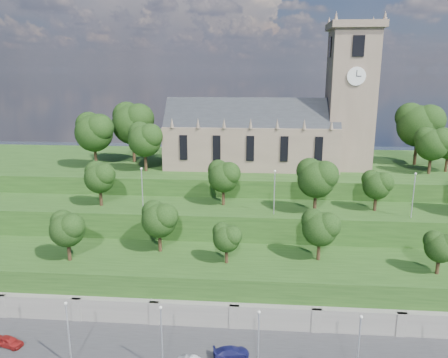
{
  "coord_description": "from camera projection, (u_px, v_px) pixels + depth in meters",
  "views": [
    {
      "loc": [
        -2.18,
        -36.71,
        33.0
      ],
      "look_at": [
        -7.84,
        30.0,
        16.27
      ],
      "focal_mm": 35.0,
      "sensor_mm": 36.0,
      "label": 1
    }
  ],
  "objects": [
    {
      "name": "retaining_wall",
      "position": [
        274.0,
        322.0,
        54.28
      ],
      "size": [
        160.0,
        2.1,
        5.0
      ],
      "color": "slate",
      "rests_on": "ground"
    },
    {
      "name": "embankment_lower",
      "position": [
        274.0,
        288.0,
        59.74
      ],
      "size": [
        160.0,
        12.0,
        8.0
      ],
      "primitive_type": "cube",
      "color": "#1F4115",
      "rests_on": "ground"
    },
    {
      "name": "embankment_upper",
      "position": [
        272.0,
        244.0,
        69.89
      ],
      "size": [
        160.0,
        10.0,
        12.0
      ],
      "primitive_type": "cube",
      "color": "#1F4115",
      "rests_on": "ground"
    },
    {
      "name": "hilltop",
      "position": [
        270.0,
        198.0,
        89.83
      ],
      "size": [
        160.0,
        32.0,
        15.0
      ],
      "primitive_type": "cube",
      "color": "#1F4115",
      "rests_on": "ground"
    },
    {
      "name": "church",
      "position": [
        277.0,
        127.0,
        82.24
      ],
      "size": [
        38.6,
        12.35,
        27.6
      ],
      "color": "#6F5E4E",
      "rests_on": "hilltop"
    },
    {
      "name": "trees_lower",
      "position": [
        301.0,
        227.0,
        57.83
      ],
      "size": [
        67.45,
        8.99,
        7.98
      ],
      "color": "black",
      "rests_on": "embankment_lower"
    },
    {
      "name": "trees_upper",
      "position": [
        331.0,
        177.0,
        65.29
      ],
      "size": [
        64.49,
        8.56,
        9.34
      ],
      "color": "black",
      "rests_on": "embankment_upper"
    },
    {
      "name": "trees_hilltop",
      "position": [
        255.0,
        129.0,
        82.36
      ],
      "size": [
        71.61,
        17.02,
        11.97
      ],
      "color": "black",
      "rests_on": "hilltop"
    },
    {
      "name": "lamp_posts_promenade",
      "position": [
        258.0,
        339.0,
        44.33
      ],
      "size": [
        60.36,
        0.36,
        7.68
      ],
      "color": "#B2B2B7",
      "rests_on": "promenade"
    },
    {
      "name": "lamp_posts_upper",
      "position": [
        274.0,
        188.0,
        64.57
      ],
      "size": [
        40.36,
        0.36,
        6.8
      ],
      "color": "#B2B2B7",
      "rests_on": "embankment_upper"
    },
    {
      "name": "car_left",
      "position": [
        9.0,
        342.0,
        50.31
      ],
      "size": [
        3.71,
        2.18,
        1.18
      ],
      "primitive_type": "imported",
      "rotation": [
        0.0,
        0.0,
        1.33
      ],
      "color": "maroon",
      "rests_on": "promenade"
    },
    {
      "name": "car_right",
      "position": [
        231.0,
        352.0,
        48.47
      ],
      "size": [
        4.27,
        2.52,
        1.16
      ],
      "primitive_type": "imported",
      "rotation": [
        0.0,
        0.0,
        1.81
      ],
      "color": "#15174B",
      "rests_on": "promenade"
    }
  ]
}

